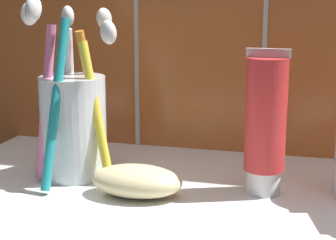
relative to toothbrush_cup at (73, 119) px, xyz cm
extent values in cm
cube|color=white|center=(15.93, -4.82, -6.88)|extent=(59.38, 36.19, 2.00)
cylinder|color=silver|center=(-0.02, 0.06, -0.79)|extent=(6.55, 6.55, 10.18)
cylinder|color=yellow|center=(2.96, -1.12, 1.16)|extent=(4.27, 2.85, 13.50)
ellipsoid|color=white|center=(4.74, -2.08, 8.86)|extent=(2.55, 2.18, 2.56)
cylinder|color=orange|center=(1.08, 2.69, 1.58)|extent=(2.72, 3.71, 14.30)
ellipsoid|color=white|center=(1.94, 4.13, 9.72)|extent=(2.19, 2.47, 2.50)
cylinder|color=white|center=(-1.40, 2.60, 1.67)|extent=(2.11, 3.36, 14.45)
ellipsoid|color=white|center=(-1.94, 3.86, 9.91)|extent=(1.99, 2.38, 2.45)
cylinder|color=pink|center=(-2.12, -1.52, 1.95)|extent=(2.48, 2.85, 14.99)
ellipsoid|color=white|center=(-2.82, -2.43, 10.48)|extent=(2.23, 2.35, 2.41)
cylinder|color=teal|center=(-0.20, -3.32, 2.25)|extent=(1.47, 5.83, 15.73)
ellipsoid|color=white|center=(-0.48, -6.10, 11.03)|extent=(1.52, 2.40, 2.61)
cylinder|color=white|center=(18.94, 0.06, -4.74)|extent=(3.17, 3.17, 2.28)
cylinder|color=red|center=(18.94, 0.06, 1.58)|extent=(3.73, 3.73, 10.37)
cube|color=silver|center=(18.94, 0.06, 7.17)|extent=(3.92, 0.36, 0.80)
ellipsoid|color=beige|center=(7.83, -3.81, -4.44)|extent=(8.55, 5.06, 2.88)
camera|label=1|loc=(23.14, -50.05, 12.77)|focal=60.00mm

